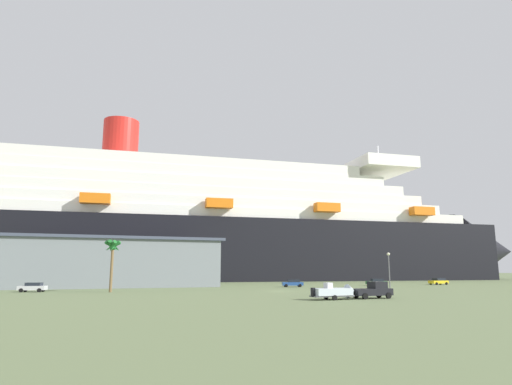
{
  "coord_description": "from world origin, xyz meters",
  "views": [
    {
      "loc": [
        -22.67,
        -73.5,
        3.89
      ],
      "look_at": [
        4.68,
        33.86,
        23.45
      ],
      "focal_mm": 30.34,
      "sensor_mm": 36.0,
      "label": 1
    }
  ],
  "objects": [
    {
      "name": "palm_tree",
      "position": [
        -28.06,
        4.46,
        7.15
      ],
      "size": [
        2.94,
        2.98,
        8.77
      ],
      "color": "brown",
      "rests_on": "ground_plane"
    },
    {
      "name": "parked_car_green_wagon",
      "position": [
        29.79,
        18.91,
        0.83
      ],
      "size": [
        4.77,
        2.74,
        1.58
      ],
      "color": "#2D723F",
      "rests_on": "ground_plane"
    },
    {
      "name": "cruise_ship",
      "position": [
        -2.59,
        68.92,
        16.39
      ],
      "size": [
        237.02,
        36.42,
        54.81
      ],
      "color": "black",
      "rests_on": "ground_plane"
    },
    {
      "name": "parked_car_yellow_taxi",
      "position": [
        47.48,
        20.24,
        0.84
      ],
      "size": [
        4.93,
        2.65,
        1.58
      ],
      "color": "yellow",
      "rests_on": "ground_plane"
    },
    {
      "name": "pickup_truck",
      "position": [
        6.94,
        -20.34,
        1.04
      ],
      "size": [
        5.83,
        2.92,
        2.2
      ],
      "color": "black",
      "rests_on": "ground_plane"
    },
    {
      "name": "street_lamp",
      "position": [
        21.27,
        -0.93,
        4.56
      ],
      "size": [
        0.56,
        0.56,
        6.86
      ],
      "color": "slate",
      "rests_on": "ground_plane"
    },
    {
      "name": "terminal_building",
      "position": [
        -30.47,
        31.5,
        5.28
      ],
      "size": [
        49.51,
        31.98,
        10.51
      ],
      "color": "slate",
      "rests_on": "ground_plane"
    },
    {
      "name": "ground_plane",
      "position": [
        0.0,
        30.0,
        0.0
      ],
      "size": [
        600.0,
        600.0,
        0.0
      ],
      "primitive_type": "plane",
      "color": "#66754C"
    },
    {
      "name": "parked_car_silver_sedan",
      "position": [
        -40.88,
        8.43,
        0.83
      ],
      "size": [
        4.52,
        2.51,
        1.58
      ],
      "color": "silver",
      "rests_on": "ground_plane"
    },
    {
      "name": "parked_car_blue_suv",
      "position": [
        8.53,
        16.74,
        0.83
      ],
      "size": [
        4.75,
        2.63,
        1.58
      ],
      "color": "#264C99",
      "rests_on": "ground_plane"
    },
    {
      "name": "small_boat_on_trailer",
      "position": [
        1.3,
        -21.17,
        0.97
      ],
      "size": [
        7.13,
        2.81,
        2.15
      ],
      "color": "#595960",
      "rests_on": "ground_plane"
    }
  ]
}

